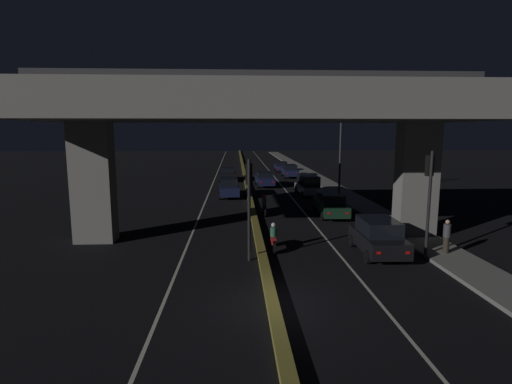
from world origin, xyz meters
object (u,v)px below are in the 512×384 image
(car_dark_green_second, at_px, (331,204))
(car_dark_blue_sixth, at_px, (281,166))
(car_silver_third, at_px, (308,185))
(pedestrian_on_sidewalk, at_px, (447,236))
(car_dark_blue_fourth, at_px, (265,179))
(motorcycle_black_filtering_mid, at_px, (264,206))
(car_dark_blue_lead_oncoming, at_px, (229,187))
(car_black_second_oncoming, at_px, (228,174))
(street_lamp, at_px, (337,142))
(traffic_light_right_of_median, at_px, (429,185))
(traffic_light_left_of_median, at_px, (249,192))
(motorcycle_red_filtering_near, at_px, (273,238))
(car_dark_blue_fifth, at_px, (290,171))
(car_black_lead, at_px, (378,236))

(car_dark_green_second, height_order, car_dark_blue_sixth, car_dark_green_second)
(car_silver_third, relative_size, pedestrian_on_sidewalk, 2.88)
(car_dark_blue_fourth, bearing_deg, motorcycle_black_filtering_mid, 172.86)
(car_dark_blue_lead_oncoming, bearing_deg, car_black_second_oncoming, 178.91)
(street_lamp, bearing_deg, car_dark_blue_sixth, 95.56)
(car_dark_green_second, bearing_deg, motorcycle_black_filtering_mid, 86.29)
(traffic_light_right_of_median, relative_size, motorcycle_black_filtering_mid, 2.67)
(traffic_light_left_of_median, relative_size, motorcycle_red_filtering_near, 2.38)
(street_lamp, bearing_deg, motorcycle_red_filtering_near, -114.91)
(car_silver_third, relative_size, car_dark_blue_fifth, 0.98)
(car_black_second_oncoming, bearing_deg, motorcycle_red_filtering_near, 4.30)
(car_dark_blue_sixth, bearing_deg, car_black_second_oncoming, 143.00)
(car_black_lead, xyz_separation_m, car_dark_green_second, (-0.20, 8.77, -0.06))
(car_dark_green_second, xyz_separation_m, motorcycle_red_filtering_near, (-4.72, -7.77, -0.24))
(car_silver_third, bearing_deg, motorcycle_red_filtering_near, 161.28)
(street_lamp, xyz_separation_m, car_black_second_oncoming, (-9.64, 12.65, -4.15))
(car_silver_third, height_order, car_dark_blue_fifth, car_silver_third)
(car_dark_blue_fifth, height_order, pedestrian_on_sidewalk, pedestrian_on_sidewalk)
(street_lamp, relative_size, car_black_lead, 2.07)
(pedestrian_on_sidewalk, bearing_deg, car_silver_third, 100.16)
(car_dark_blue_fifth, height_order, car_dark_blue_lead_oncoming, car_dark_blue_lead_oncoming)
(car_dark_blue_lead_oncoming, height_order, motorcycle_black_filtering_mid, car_dark_blue_lead_oncoming)
(motorcycle_black_filtering_mid, bearing_deg, car_dark_green_second, -96.84)
(traffic_light_left_of_median, bearing_deg, car_dark_green_second, 57.06)
(car_black_lead, bearing_deg, street_lamp, -5.80)
(traffic_light_right_of_median, height_order, car_dark_blue_lead_oncoming, traffic_light_right_of_median)
(street_lamp, relative_size, car_black_second_oncoming, 1.95)
(car_dark_blue_fifth, distance_m, motorcycle_red_filtering_near, 30.90)
(car_dark_blue_fourth, height_order, pedestrian_on_sidewalk, pedestrian_on_sidewalk)
(car_black_second_oncoming, bearing_deg, motorcycle_black_filtering_mid, 7.09)
(traffic_light_right_of_median, relative_size, car_dark_green_second, 1.03)
(car_dark_blue_fifth, relative_size, car_dark_blue_sixth, 1.14)
(car_dark_blue_lead_oncoming, xyz_separation_m, pedestrian_on_sidewalk, (10.50, -17.46, 0.09))
(car_black_lead, height_order, car_black_second_oncoming, car_black_lead)
(motorcycle_black_filtering_mid, bearing_deg, car_dark_blue_fifth, -13.69)
(car_dark_blue_sixth, distance_m, motorcycle_red_filtering_near, 37.70)
(traffic_light_left_of_median, distance_m, car_dark_green_second, 11.25)
(car_silver_third, bearing_deg, car_dark_blue_sixth, -2.43)
(street_lamp, xyz_separation_m, car_black_lead, (-1.96, -15.81, -4.03))
(street_lamp, height_order, car_black_lead, street_lamp)
(car_dark_blue_lead_oncoming, bearing_deg, street_lamp, 79.69)
(car_silver_third, relative_size, car_dark_blue_lead_oncoming, 1.03)
(car_black_lead, distance_m, car_black_second_oncoming, 29.48)
(car_dark_green_second, distance_m, pedestrian_on_sidewalk, 9.76)
(traffic_light_left_of_median, height_order, car_dark_blue_sixth, traffic_light_left_of_median)
(traffic_light_right_of_median, bearing_deg, car_dark_blue_sixth, 93.43)
(street_lamp, xyz_separation_m, pedestrian_on_sidewalk, (1.18, -16.21, -3.96))
(car_silver_third, bearing_deg, car_dark_green_second, 176.74)
(street_lamp, distance_m, car_dark_blue_lead_oncoming, 10.24)
(car_silver_third, distance_m, car_dark_blue_fifth, 13.73)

